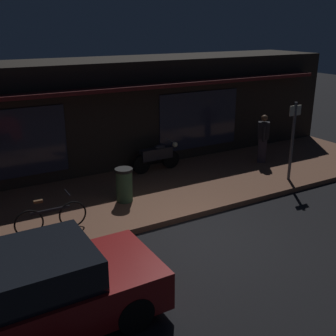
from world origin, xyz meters
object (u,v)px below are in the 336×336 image
Objects in this scene: motorcycle at (157,156)px; sign_post at (293,137)px; bicycle_parked at (51,218)px; trash_bin at (124,185)px; parked_car_near at (31,294)px; person_bystander at (263,138)px.

sign_post is at bearing -40.73° from motorcycle.
bicycle_parked is (-4.14, -2.55, -0.14)m from motorcycle.
sign_post reaches higher than bicycle_parked.
motorcycle is 1.03× the size of bicycle_parked.
parked_car_near is (-3.26, -3.76, 0.08)m from trash_bin.
parked_car_near is (-8.77, -4.47, -0.32)m from person_bystander.
trash_bin is (-1.95, -1.75, -0.03)m from motorcycle.
bicycle_parked is at bearing 178.62° from sign_post.
sign_post is at bearing 18.38° from parked_car_near.
motorcycle is 0.41× the size of parked_car_near.
motorcycle is 4.87m from bicycle_parked.
parked_car_near is at bearing -161.62° from sign_post.
motorcycle is 1.83× the size of trash_bin.
parked_car_near is (-5.21, -5.52, 0.06)m from motorcycle.
bicycle_parked is at bearing -148.32° from motorcycle.
motorcycle is at bearing 139.27° from sign_post.
motorcycle is 2.62m from trash_bin.
motorcycle is 1.02× the size of person_bystander.
sign_post is at bearing -10.80° from trash_bin.
sign_post is 2.58× the size of trash_bin.
parked_car_near is at bearing -130.92° from trash_bin.
motorcycle reaches higher than trash_bin.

